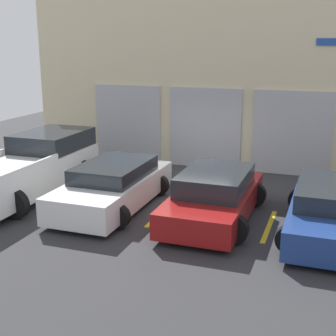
{
  "coord_description": "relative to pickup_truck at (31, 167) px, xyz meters",
  "views": [
    {
      "loc": [
        4.1,
        -12.96,
        4.36
      ],
      "look_at": [
        0.0,
        -1.5,
        1.1
      ],
      "focal_mm": 50.0,
      "sensor_mm": 36.0,
      "label": 1
    }
  ],
  "objects": [
    {
      "name": "parking_stripe_right",
      "position": [
        7.06,
        -0.27,
        -0.79
      ],
      "size": [
        0.12,
        2.2,
        0.01
      ],
      "primitive_type": "cube",
      "color": "gold",
      "rests_on": "ground"
    },
    {
      "name": "ground_plane",
      "position": [
        4.24,
        1.73,
        -0.79
      ],
      "size": [
        28.0,
        28.0,
        0.0
      ],
      "primitive_type": "plane",
      "color": "#2D2D30"
    },
    {
      "name": "pickup_truck",
      "position": [
        0.0,
        0.0,
        0.0
      ],
      "size": [
        2.48,
        5.37,
        1.67
      ],
      "color": "white",
      "rests_on": "ground"
    },
    {
      "name": "sedan_side",
      "position": [
        5.65,
        -0.24,
        -0.2
      ],
      "size": [
        2.26,
        4.23,
        1.25
      ],
      "color": "maroon",
      "rests_on": "ground"
    },
    {
      "name": "sedan_white",
      "position": [
        2.82,
        -0.25,
        -0.21
      ],
      "size": [
        2.2,
        4.47,
        1.23
      ],
      "color": "white",
      "rests_on": "ground"
    },
    {
      "name": "van_right",
      "position": [
        8.47,
        -0.25,
        -0.22
      ],
      "size": [
        2.23,
        4.43,
        1.2
      ],
      "color": "navy",
      "rests_on": "ground"
    },
    {
      "name": "parking_stripe_left",
      "position": [
        1.41,
        -0.27,
        -0.79
      ],
      "size": [
        0.12,
        2.2,
        0.01
      ],
      "primitive_type": "cube",
      "color": "gold",
      "rests_on": "ground"
    },
    {
      "name": "parking_stripe_centre",
      "position": [
        4.24,
        -0.27,
        -0.79
      ],
      "size": [
        0.12,
        2.2,
        0.01
      ],
      "primitive_type": "cube",
      "color": "gold",
      "rests_on": "ground"
    },
    {
      "name": "shophouse_building",
      "position": [
        4.23,
        5.02,
        2.12
      ],
      "size": [
        13.89,
        0.68,
        5.94
      ],
      "color": "beige",
      "rests_on": "ground"
    }
  ]
}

